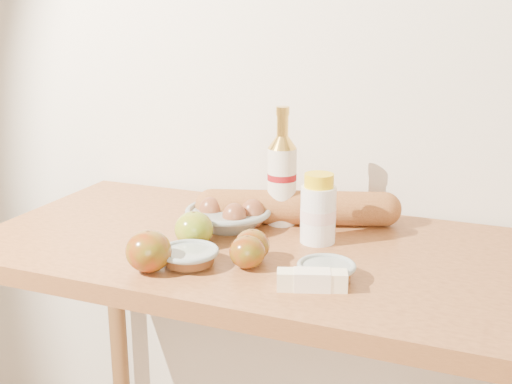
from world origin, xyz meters
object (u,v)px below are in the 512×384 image
bourbon_bottle (282,177)px  egg_bowl (229,215)px  table (261,297)px  baguette (297,207)px  cream_bottle (318,211)px

bourbon_bottle → egg_bowl: bearing=-155.2°
table → baguette: baguette is taller
egg_bowl → cream_bottle: bearing=-4.8°
table → bourbon_bottle: 0.27m
bourbon_bottle → cream_bottle: size_ratio=1.81×
egg_bowl → bourbon_bottle: bearing=33.1°
bourbon_bottle → baguette: (0.03, 0.01, -0.07)m
bourbon_bottle → cream_bottle: (0.11, -0.08, -0.04)m
bourbon_bottle → egg_bowl: bourbon_bottle is taller
cream_bottle → egg_bowl: cream_bottle is taller
table → bourbon_bottle: bearing=91.8°
table → baguette: 0.22m
cream_bottle → table: bearing=-168.1°
cream_bottle → baguette: 0.12m
bourbon_bottle → egg_bowl: 0.14m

